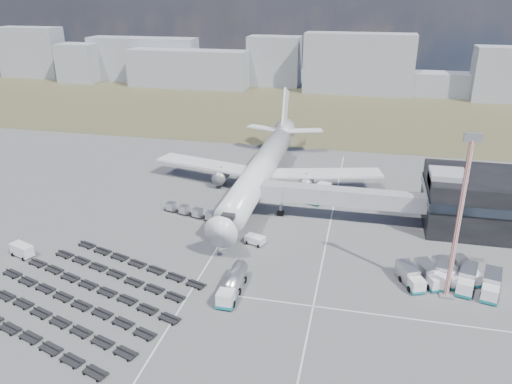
# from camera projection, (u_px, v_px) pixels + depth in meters

# --- Properties ---
(ground) EXTENTS (420.00, 420.00, 0.00)m
(ground) POSITION_uv_depth(u_px,v_px,m) (220.00, 264.00, 80.20)
(ground) COLOR #565659
(ground) RESTS_ON ground
(grass_strip) EXTENTS (420.00, 90.00, 0.01)m
(grass_strip) POSITION_uv_depth(u_px,v_px,m) (307.00, 111.00, 179.38)
(grass_strip) COLOR brown
(grass_strip) RESTS_ON ground
(lane_markings) EXTENTS (47.12, 110.00, 0.01)m
(lane_markings) POSITION_uv_depth(u_px,v_px,m) (283.00, 262.00, 80.90)
(lane_markings) COLOR silver
(lane_markings) RESTS_ON ground
(terminal) EXTENTS (30.40, 16.40, 11.00)m
(terminal) POSITION_uv_depth(u_px,v_px,m) (511.00, 203.00, 90.03)
(terminal) COLOR black
(terminal) RESTS_ON ground
(jet_bridge) EXTENTS (30.30, 3.80, 7.05)m
(jet_bridge) POSITION_uv_depth(u_px,v_px,m) (332.00, 196.00, 93.44)
(jet_bridge) COLOR #939399
(jet_bridge) RESTS_ON ground
(airliner) EXTENTS (51.59, 64.53, 17.62)m
(airliner) POSITION_uv_depth(u_px,v_px,m) (262.00, 168.00, 107.38)
(airliner) COLOR white
(airliner) RESTS_ON ground
(skyline) EXTENTS (294.03, 25.02, 24.18)m
(skyline) POSITION_uv_depth(u_px,v_px,m) (300.00, 66.00, 213.20)
(skyline) COLOR #8F929C
(skyline) RESTS_ON ground
(fuel_tanker) EXTENTS (2.47, 9.39, 3.03)m
(fuel_tanker) POSITION_uv_depth(u_px,v_px,m) (233.00, 284.00, 72.16)
(fuel_tanker) COLOR white
(fuel_tanker) RESTS_ON ground
(pushback_tug) EXTENTS (3.77, 2.87, 1.50)m
(pushback_tug) POSITION_uv_depth(u_px,v_px,m) (255.00, 240.00, 86.31)
(pushback_tug) COLOR white
(pushback_tug) RESTS_ON ground
(utility_van) EXTENTS (4.45, 3.12, 2.19)m
(utility_van) POSITION_uv_depth(u_px,v_px,m) (22.00, 250.00, 82.20)
(utility_van) COLOR white
(utility_van) RESTS_ON ground
(catering_truck) EXTENTS (4.83, 7.00, 2.97)m
(catering_truck) POSITION_uv_depth(u_px,v_px,m) (319.00, 194.00, 103.61)
(catering_truck) COLOR white
(catering_truck) RESTS_ON ground
(service_trucks_near) EXTENTS (12.73, 10.12, 2.49)m
(service_trucks_near) POSITION_uv_depth(u_px,v_px,m) (438.00, 273.00, 75.15)
(service_trucks_near) COLOR white
(service_trucks_near) RESTS_ON ground
(service_trucks_far) EXTENTS (10.31, 8.76, 2.71)m
(service_trucks_far) POSITION_uv_depth(u_px,v_px,m) (467.00, 279.00, 73.46)
(service_trucks_far) COLOR white
(service_trucks_far) RESTS_ON ground
(uld_row) EXTENTS (14.87, 5.52, 1.65)m
(uld_row) POSITION_uv_depth(u_px,v_px,m) (197.00, 213.00, 96.16)
(uld_row) COLOR black
(uld_row) RESTS_ON ground
(baggage_dollies) EXTENTS (35.01, 30.35, 0.71)m
(baggage_dollies) POSITION_uv_depth(u_px,v_px,m) (82.00, 294.00, 71.77)
(baggage_dollies) COLOR black
(baggage_dollies) RESTS_ON ground
(floodlight_mast) EXTENTS (2.27, 1.88, 24.28)m
(floodlight_mast) POSITION_uv_depth(u_px,v_px,m) (459.00, 220.00, 67.48)
(floodlight_mast) COLOR #A9271B
(floodlight_mast) RESTS_ON ground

